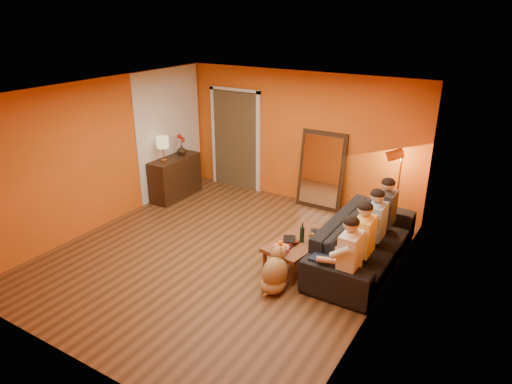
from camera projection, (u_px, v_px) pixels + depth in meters
The scene contains 27 objects.
room_shell at pixel (233, 173), 7.11m from camera, with size 5.00×5.50×2.60m.
white_accent at pixel (170, 133), 9.40m from camera, with size 0.02×1.90×2.58m, color white.
doorway_recess at pixel (239, 139), 9.87m from camera, with size 1.06×0.30×2.10m, color #3F2D19.
door_jamb_left at pixel (214, 137), 10.05m from camera, with size 0.08×0.06×2.20m, color white.
door_jamb_right at pixel (258, 144), 9.50m from camera, with size 0.08×0.06×2.20m, color white.
door_header at pixel (235, 90), 9.38m from camera, with size 1.22×0.06×0.08m, color white.
mirror_frame at pixel (322, 170), 8.84m from camera, with size 0.92×0.06×1.52m, color #311F10.
mirror_glass at pixel (321, 171), 8.81m from camera, with size 0.78×0.02×1.36m, color white.
sideboard at pixel (175, 177), 9.45m from camera, with size 0.44×1.18×0.85m, color #311F10.
table_lamp at pixel (163, 149), 8.95m from camera, with size 0.24×0.24×0.51m, color beige, non-canonical shape.
sofa at pixel (364, 242), 6.96m from camera, with size 0.98×2.52×0.74m, color black.
coffee_table at pixel (300, 252), 6.99m from camera, with size 0.62×1.22×0.42m, color brown, non-canonical shape.
floor_lamp at pixel (398, 192), 7.89m from camera, with size 0.30×0.24×1.44m, color #CF813D, non-canonical shape.
dog at pixel (275, 270), 6.31m from camera, with size 0.35×0.55×0.64m, color #AE7E4E, non-canonical shape.
person_far_left at pixel (350, 259), 6.01m from camera, with size 0.70×0.44×1.22m, color silver, non-canonical shape.
person_mid_left at pixel (363, 242), 6.45m from camera, with size 0.70×0.44×1.22m, color #FDCF54, non-canonical shape.
person_mid_right at pixel (375, 227), 6.88m from camera, with size 0.70×0.44×1.22m, color #93B3E4, non-canonical shape.
person_far_right at pixel (386, 214), 7.32m from camera, with size 0.70×0.44×1.22m, color #313035, non-canonical shape.
fruit_bowl at pixel (280, 246), 6.58m from camera, with size 0.26×0.26×0.16m, color #CF4976, non-canonical shape.
wine_bottle at pixel (302, 233), 6.79m from camera, with size 0.07×0.07×0.31m, color black.
tumbler at pixel (311, 236), 6.94m from camera, with size 0.09×0.09×0.09m, color #B27F3F.
laptop at pixel (321, 233), 7.10m from camera, with size 0.32×0.20×0.03m, color black.
book_lower at pixel (284, 241), 6.84m from camera, with size 0.20×0.27×0.03m, color #311F10.
book_mid at pixel (285, 240), 6.83m from camera, with size 0.18×0.25×0.02m, color #AA1F13.
book_upper at pixel (283, 239), 6.81m from camera, with size 0.18×0.25×0.02m, color black.
vase at pixel (182, 150), 9.45m from camera, with size 0.20×0.20×0.20m, color #311F10.
flowers at pixel (181, 139), 9.36m from camera, with size 0.17×0.17×0.45m, color #AA1F13, non-canonical shape.
Camera 1 is at (3.78, -5.18, 3.68)m, focal length 32.00 mm.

